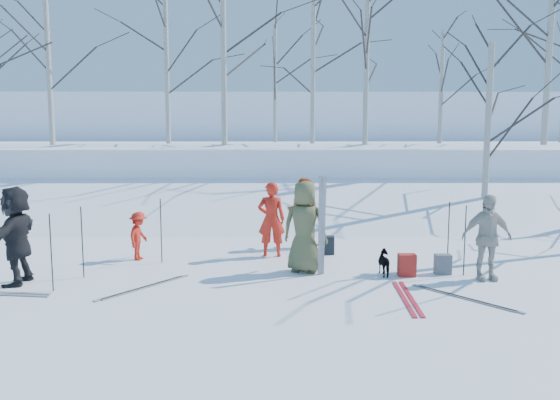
{
  "coord_description": "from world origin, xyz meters",
  "views": [
    {
      "loc": [
        -0.08,
        -9.67,
        2.73
      ],
      "look_at": [
        0.0,
        1.5,
        1.3
      ],
      "focal_mm": 35.0,
      "sensor_mm": 36.0,
      "label": 1
    }
  ],
  "objects_px": {
    "skier_olive_center": "(305,227)",
    "dog": "(386,263)",
    "skier_redor_behind": "(303,212)",
    "backpack_red": "(407,265)",
    "backpack_dark": "(326,245)",
    "backpack_grey": "(443,264)",
    "skier_red_seated": "(139,236)",
    "skier_red_north": "(271,219)",
    "skier_grey_west": "(16,235)",
    "skier_cream_east": "(487,237)"
  },
  "relations": [
    {
      "from": "skier_olive_center",
      "to": "dog",
      "type": "relative_size",
      "value": 3.12
    },
    {
      "from": "skier_redor_behind",
      "to": "backpack_red",
      "type": "xyz_separation_m",
      "value": [
        1.83,
        -2.67,
        -0.6
      ]
    },
    {
      "from": "dog",
      "to": "backpack_dark",
      "type": "bearing_deg",
      "value": -70.63
    },
    {
      "from": "backpack_grey",
      "to": "skier_red_seated",
      "type": "bearing_deg",
      "value": 168.8
    },
    {
      "from": "backpack_grey",
      "to": "skier_red_north",
      "type": "bearing_deg",
      "value": 155.21
    },
    {
      "from": "skier_redor_behind",
      "to": "backpack_grey",
      "type": "bearing_deg",
      "value": 150.72
    },
    {
      "from": "skier_grey_west",
      "to": "backpack_red",
      "type": "distance_m",
      "value": 7.13
    },
    {
      "from": "skier_cream_east",
      "to": "backpack_dark",
      "type": "bearing_deg",
      "value": 138.78
    },
    {
      "from": "skier_red_north",
      "to": "backpack_red",
      "type": "bearing_deg",
      "value": 148.39
    },
    {
      "from": "backpack_dark",
      "to": "skier_olive_center",
      "type": "bearing_deg",
      "value": -110.03
    },
    {
      "from": "skier_red_north",
      "to": "skier_red_seated",
      "type": "xyz_separation_m",
      "value": [
        -2.81,
        -0.31,
        -0.3
      ]
    },
    {
      "from": "skier_red_north",
      "to": "backpack_grey",
      "type": "height_order",
      "value": "skier_red_north"
    },
    {
      "from": "skier_red_seated",
      "to": "skier_red_north",
      "type": "bearing_deg",
      "value": -73.63
    },
    {
      "from": "backpack_grey",
      "to": "skier_cream_east",
      "type": "bearing_deg",
      "value": -31.62
    },
    {
      "from": "skier_redor_behind",
      "to": "backpack_dark",
      "type": "distance_m",
      "value": 1.12
    },
    {
      "from": "skier_redor_behind",
      "to": "backpack_red",
      "type": "height_order",
      "value": "skier_redor_behind"
    },
    {
      "from": "skier_red_north",
      "to": "skier_cream_east",
      "type": "relative_size",
      "value": 1.03
    },
    {
      "from": "skier_grey_west",
      "to": "skier_redor_behind",
      "type": "bearing_deg",
      "value": 121.86
    },
    {
      "from": "backpack_grey",
      "to": "backpack_dark",
      "type": "bearing_deg",
      "value": 140.47
    },
    {
      "from": "backpack_red",
      "to": "backpack_dark",
      "type": "relative_size",
      "value": 1.05
    },
    {
      "from": "skier_cream_east",
      "to": "backpack_dark",
      "type": "xyz_separation_m",
      "value": [
        -2.73,
        2.12,
        -0.59
      ]
    },
    {
      "from": "skier_redor_behind",
      "to": "dog",
      "type": "xyz_separation_m",
      "value": [
        1.45,
        -2.61,
        -0.57
      ]
    },
    {
      "from": "skier_olive_center",
      "to": "skier_red_north",
      "type": "height_order",
      "value": "skier_olive_center"
    },
    {
      "from": "dog",
      "to": "backpack_grey",
      "type": "xyz_separation_m",
      "value": [
        1.11,
        0.09,
        -0.05
      ]
    },
    {
      "from": "skier_red_north",
      "to": "skier_grey_west",
      "type": "relative_size",
      "value": 0.93
    },
    {
      "from": "backpack_grey",
      "to": "skier_redor_behind",
      "type": "bearing_deg",
      "value": 135.37
    },
    {
      "from": "skier_red_seated",
      "to": "skier_grey_west",
      "type": "bearing_deg",
      "value": 146.59
    },
    {
      "from": "skier_grey_west",
      "to": "backpack_grey",
      "type": "xyz_separation_m",
      "value": [
        7.81,
        0.6,
        -0.69
      ]
    },
    {
      "from": "dog",
      "to": "backpack_dark",
      "type": "relative_size",
      "value": 1.42
    },
    {
      "from": "skier_red_north",
      "to": "backpack_dark",
      "type": "distance_m",
      "value": 1.38
    },
    {
      "from": "skier_cream_east",
      "to": "backpack_grey",
      "type": "distance_m",
      "value": 0.98
    },
    {
      "from": "dog",
      "to": "backpack_dark",
      "type": "xyz_separation_m",
      "value": [
        -0.97,
        1.81,
        -0.04
      ]
    },
    {
      "from": "skier_grey_west",
      "to": "backpack_red",
      "type": "bearing_deg",
      "value": 94.83
    },
    {
      "from": "skier_red_north",
      "to": "skier_grey_west",
      "type": "distance_m",
      "value": 4.99
    },
    {
      "from": "skier_red_north",
      "to": "skier_cream_east",
      "type": "xyz_separation_m",
      "value": [
        3.95,
        -1.92,
        -0.03
      ]
    },
    {
      "from": "backpack_dark",
      "to": "dog",
      "type": "bearing_deg",
      "value": -61.75
    },
    {
      "from": "skier_olive_center",
      "to": "skier_cream_east",
      "type": "relative_size",
      "value": 1.13
    },
    {
      "from": "skier_red_north",
      "to": "backpack_red",
      "type": "height_order",
      "value": "skier_red_north"
    },
    {
      "from": "skier_redor_behind",
      "to": "backpack_dark",
      "type": "xyz_separation_m",
      "value": [
        0.48,
        -0.81,
        -0.61
      ]
    },
    {
      "from": "skier_cream_east",
      "to": "skier_red_seated",
      "type": "bearing_deg",
      "value": 163.12
    },
    {
      "from": "skier_redor_behind",
      "to": "skier_grey_west",
      "type": "relative_size",
      "value": 0.92
    },
    {
      "from": "skier_cream_east",
      "to": "backpack_dark",
      "type": "height_order",
      "value": "skier_cream_east"
    },
    {
      "from": "skier_olive_center",
      "to": "skier_grey_west",
      "type": "height_order",
      "value": "skier_olive_center"
    },
    {
      "from": "skier_grey_west",
      "to": "backpack_red",
      "type": "relative_size",
      "value": 4.18
    },
    {
      "from": "skier_olive_center",
      "to": "skier_red_seated",
      "type": "bearing_deg",
      "value": 1.71
    },
    {
      "from": "skier_red_seated",
      "to": "backpack_dark",
      "type": "height_order",
      "value": "skier_red_seated"
    },
    {
      "from": "backpack_dark",
      "to": "backpack_grey",
      "type": "bearing_deg",
      "value": -39.53
    },
    {
      "from": "skier_olive_center",
      "to": "skier_redor_behind",
      "type": "height_order",
      "value": "skier_olive_center"
    },
    {
      "from": "skier_redor_behind",
      "to": "backpack_grey",
      "type": "distance_m",
      "value": 3.64
    },
    {
      "from": "skier_olive_center",
      "to": "backpack_red",
      "type": "height_order",
      "value": "skier_olive_center"
    }
  ]
}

